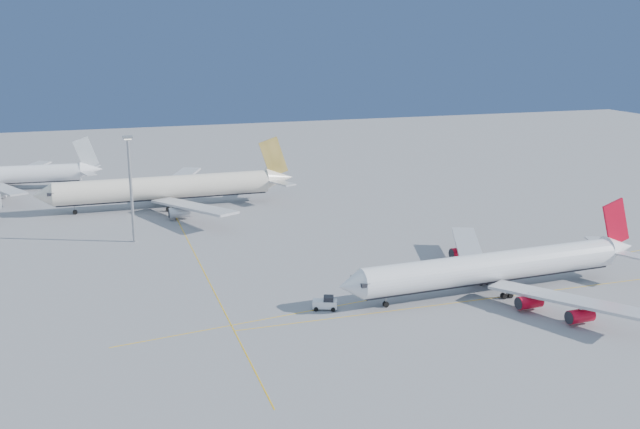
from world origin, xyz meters
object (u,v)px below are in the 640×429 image
(airliner_etihad, at_px, (170,188))
(light_mast, at_px, (130,180))
(airliner_virgin, at_px, (498,267))
(pushback_tug, at_px, (326,303))
(airliner_third, at_px, (3,175))

(airliner_etihad, relative_size, light_mast, 2.86)
(airliner_etihad, bearing_deg, airliner_virgin, -59.53)
(pushback_tug, distance_m, light_mast, 61.25)
(airliner_virgin, xyz_separation_m, airliner_etihad, (-49.97, 84.72, 0.86))
(airliner_etihad, bearing_deg, pushback_tug, -78.58)
(pushback_tug, bearing_deg, airliner_etihad, 122.92)
(airliner_virgin, relative_size, airliner_etihad, 0.90)
(airliner_virgin, bearing_deg, airliner_third, 125.48)
(airliner_third, relative_size, pushback_tug, 12.54)
(airliner_virgin, distance_m, airliner_third, 154.85)
(airliner_third, bearing_deg, pushback_tug, -57.88)
(airliner_etihad, height_order, pushback_tug, airliner_etihad)
(airliner_third, height_order, pushback_tug, airliner_third)
(pushback_tug, bearing_deg, airliner_virgin, 19.14)
(airliner_virgin, bearing_deg, pushback_tug, 175.11)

